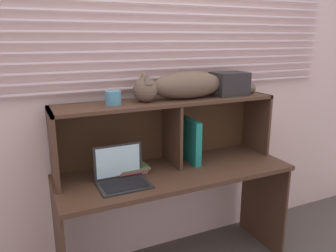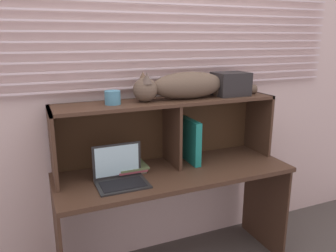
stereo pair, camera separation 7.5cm
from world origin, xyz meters
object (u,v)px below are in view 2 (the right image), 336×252
storage_box (231,84)px  laptop (120,175)px  cat (184,86)px  book_stack (130,167)px  binder_upright (190,141)px  small_basket (113,98)px

storage_box → laptop: bearing=-169.4°
storage_box → cat: bearing=180.0°
book_stack → storage_box: size_ratio=0.90×
binder_upright → book_stack: bearing=-179.9°
small_basket → storage_box: 0.86m
cat → storage_box: size_ratio=3.89×
binder_upright → small_basket: 0.64m
book_stack → small_basket: bearing=179.4°
binder_upright → small_basket: small_basket is taller
laptop → small_basket: small_basket is taller
book_stack → small_basket: 0.49m
cat → storage_box: (0.37, -0.00, -0.01)m
small_basket → storage_box: (0.86, 0.00, 0.04)m
binder_upright → small_basket: (-0.54, 0.00, 0.35)m
small_basket → storage_box: size_ratio=0.41×
cat → small_basket: cat is taller
binder_upright → storage_box: (0.32, 0.00, 0.39)m
binder_upright → storage_box: storage_box is taller
cat → book_stack: bearing=-179.9°
small_basket → laptop: bearing=-94.1°
binder_upright → storage_box: bearing=0.0°
cat → binder_upright: 0.39m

